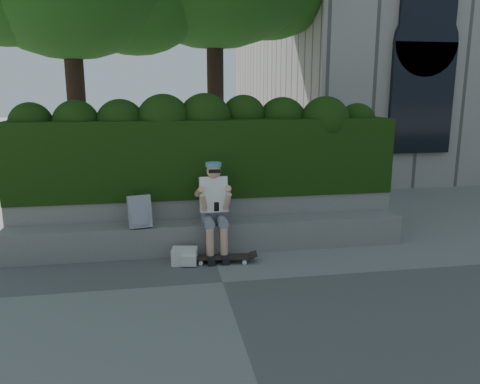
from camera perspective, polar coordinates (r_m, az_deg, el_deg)
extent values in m
plane|color=slate|center=(6.07, -2.13, -10.95)|extent=(80.00, 80.00, 0.00)
cube|color=gray|center=(7.15, -3.52, -5.38)|extent=(6.00, 0.45, 0.45)
cube|color=gray|center=(7.57, -3.94, -3.22)|extent=(6.00, 0.50, 0.75)
cube|color=black|center=(7.59, -4.23, 4.35)|extent=(6.00, 1.00, 1.20)
cylinder|color=black|center=(11.61, -2.98, 9.82)|extent=(0.40, 0.40, 3.79)
cylinder|color=black|center=(10.73, -19.08, 7.45)|extent=(0.39, 0.39, 3.23)
cube|color=slate|center=(7.02, -3.29, -2.88)|extent=(0.36, 0.26, 0.22)
cube|color=white|center=(6.87, -3.25, -0.29)|extent=(0.40, 0.32, 0.55)
sphere|color=tan|center=(6.73, -3.22, 2.57)|extent=(0.21, 0.21, 0.21)
cylinder|color=teal|center=(6.73, -3.25, 3.35)|extent=(0.23, 0.23, 0.06)
cube|color=black|center=(6.55, -2.88, -1.80)|extent=(0.07, 0.02, 0.13)
cylinder|color=tan|center=(6.68, -3.67, -6.50)|extent=(0.11, 0.11, 0.47)
cylinder|color=tan|center=(6.70, -1.96, -6.42)|extent=(0.11, 0.11, 0.47)
cube|color=black|center=(6.69, -3.59, -8.25)|extent=(0.10, 0.26, 0.10)
cube|color=black|center=(6.71, -1.87, -8.16)|extent=(0.10, 0.26, 0.10)
cube|color=black|center=(6.70, -2.15, -7.91)|extent=(0.89, 0.32, 0.02)
cylinder|color=silver|center=(6.63, -4.80, -8.64)|extent=(0.06, 0.04, 0.06)
cylinder|color=silver|center=(6.80, -4.77, -8.08)|extent=(0.06, 0.04, 0.06)
cylinder|color=silver|center=(6.64, 0.55, -8.56)|extent=(0.06, 0.04, 0.06)
cylinder|color=silver|center=(6.81, 0.44, -8.00)|extent=(0.06, 0.04, 0.06)
cube|color=#B1B1B6|center=(6.90, -12.14, -2.33)|extent=(0.35, 0.24, 0.47)
cube|color=silver|center=(6.68, -6.78, -7.76)|extent=(0.39, 0.30, 0.23)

